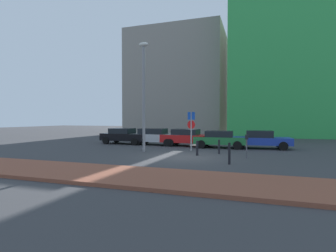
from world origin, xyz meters
TOP-DOWN VIEW (x-y plane):
  - ground_plane at (0.00, 0.00)m, footprint 120.00×120.00m
  - sidewalk_brick at (0.00, -6.05)m, footprint 40.00×3.21m
  - parked_car_black at (-7.22, 6.14)m, footprint 4.41×2.17m
  - parked_car_silver at (-4.07, 6.14)m, footprint 4.53×2.08m
  - parked_car_red at (-1.23, 6.04)m, footprint 4.46×2.18m
  - parked_car_green at (1.54, 5.54)m, footprint 4.05×2.01m
  - parked_car_blue at (4.58, 6.02)m, footprint 4.51×2.16m
  - parking_sign_post at (-0.14, 2.83)m, footprint 0.59×0.16m
  - parking_meter at (3.70, 0.46)m, footprint 0.18×0.14m
  - street_lamp at (-3.20, 1.45)m, footprint 0.70×0.36m
  - traffic_bollard_near at (2.91, -1.82)m, footprint 0.13×0.13m
  - traffic_bollard_mid at (0.72, 0.80)m, footprint 0.15×0.15m
  - traffic_bollard_far at (1.92, 2.06)m, footprint 0.13×0.13m
  - building_colorful_midrise at (10.54, 25.37)m, footprint 19.22×14.95m
  - building_under_construction at (-7.98, 28.33)m, footprint 15.19×14.37m

SIDE VIEW (x-z plane):
  - ground_plane at x=0.00m, z-range 0.00..0.00m
  - sidewalk_brick at x=0.00m, z-range 0.00..0.14m
  - traffic_bollard_mid at x=0.72m, z-range 0.00..0.93m
  - traffic_bollard_far at x=1.92m, z-range 0.00..0.94m
  - traffic_bollard_near at x=2.91m, z-range 0.00..1.10m
  - parked_car_blue at x=4.58m, z-range 0.02..1.42m
  - parked_car_green at x=1.54m, z-range 0.05..1.40m
  - parked_car_black at x=-7.22m, z-range 0.03..1.47m
  - parked_car_red at x=-1.23m, z-range 0.04..1.48m
  - parked_car_silver at x=-4.07m, z-range 0.04..1.49m
  - parking_meter at x=3.70m, z-range 0.21..1.60m
  - parking_sign_post at x=-0.14m, z-range 0.36..3.18m
  - street_lamp at x=-3.20m, z-range 0.63..8.23m
  - building_under_construction at x=-7.98m, z-range 0.00..16.57m
  - building_colorful_midrise at x=10.54m, z-range 0.00..24.63m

